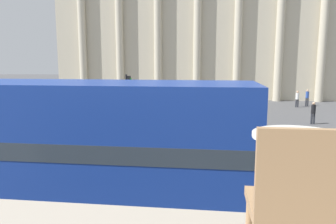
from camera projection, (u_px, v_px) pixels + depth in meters
double_decker_bus at (47, 148)px, 9.05m from camera, size 11.33×2.65×4.16m
cafe_dining_table at (298, 163)px, 2.15m from camera, size 0.60×0.60×0.73m
cafe_chair_0 at (293, 203)px, 1.59m from camera, size 0.40×0.40×0.91m
plaza_building_left at (200, 0)px, 44.26m from camera, size 35.48×14.83×25.64m
traffic_light_mid at (128, 94)px, 22.29m from camera, size 0.42×0.24×3.77m
car_maroon at (86, 135)px, 17.75m from camera, size 4.20×1.93×1.35m
car_silver at (136, 108)px, 27.61m from camera, size 4.20×1.93×1.35m
pedestrian_white at (297, 98)px, 32.97m from camera, size 0.32×0.32×1.67m
pedestrian_black at (313, 111)px, 24.25m from camera, size 0.32×0.32×1.67m
pedestrian_blue at (307, 97)px, 33.76m from camera, size 0.32×0.32×1.73m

